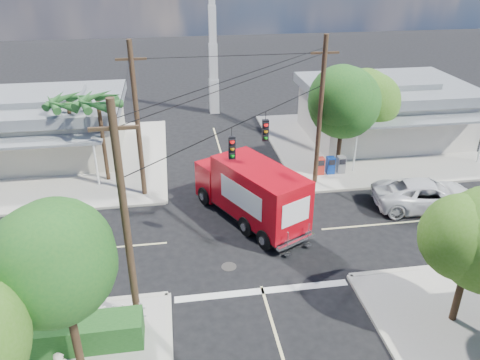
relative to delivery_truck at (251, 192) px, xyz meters
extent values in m
plane|color=black|center=(-0.52, -1.56, -1.68)|extent=(120.00, 120.00, 0.00)
cube|color=#A7A197|center=(10.48, 9.44, -1.61)|extent=(14.00, 14.00, 0.14)
cube|color=#B1AC9D|center=(3.48, 9.44, -1.61)|extent=(0.25, 14.00, 0.14)
cube|color=#B1AC9D|center=(10.48, 2.44, -1.61)|extent=(14.00, 0.25, 0.14)
cube|color=#A7A197|center=(-11.52, 9.44, -1.61)|extent=(14.00, 14.00, 0.14)
cube|color=#B1AC9D|center=(-4.52, 9.44, -1.61)|extent=(0.25, 14.00, 0.14)
cube|color=#B1AC9D|center=(-11.52, 2.44, -1.61)|extent=(14.00, 0.25, 0.14)
cube|color=beige|center=(-0.52, 8.44, -1.68)|extent=(0.12, 12.00, 0.01)
cube|color=beige|center=(9.48, -1.56, -1.68)|extent=(12.00, 0.12, 0.01)
cube|color=beige|center=(-10.52, -1.56, -1.68)|extent=(12.00, 0.12, 0.01)
cube|color=silver|center=(-0.52, -5.86, -1.68)|extent=(7.50, 0.40, 0.01)
cube|color=beige|center=(11.98, 10.44, 0.16)|extent=(11.00, 8.00, 3.40)
cube|color=gray|center=(11.98, 10.44, 2.21)|extent=(11.80, 8.80, 0.70)
cube|color=gray|center=(11.98, 10.44, 2.71)|extent=(6.05, 4.40, 0.50)
cube|color=gray|center=(11.98, 5.54, 1.36)|extent=(9.90, 1.80, 0.15)
cylinder|color=silver|center=(7.58, 4.74, -0.09)|extent=(0.12, 0.12, 2.90)
cube|color=beige|center=(-12.52, 10.94, 0.06)|extent=(10.00, 8.00, 3.20)
cube|color=gray|center=(-12.52, 10.94, 2.01)|extent=(10.80, 8.80, 0.70)
cube|color=gray|center=(-12.52, 10.94, 2.51)|extent=(5.50, 4.40, 0.50)
cube|color=gray|center=(-12.52, 6.04, 1.16)|extent=(9.00, 1.80, 0.15)
cylinder|color=silver|center=(-8.52, 5.24, -0.19)|extent=(0.12, 0.12, 2.70)
cube|color=silver|center=(-0.02, 18.44, -0.18)|extent=(0.80, 0.80, 3.00)
cube|color=silver|center=(-0.02, 18.44, 2.82)|extent=(0.70, 0.70, 3.00)
cube|color=silver|center=(-0.02, 18.44, 5.82)|extent=(0.60, 0.60, 3.00)
cylinder|color=#422D1C|center=(-7.52, -9.06, 0.32)|extent=(0.28, 0.28, 3.71)
sphere|color=#1A541B|center=(-7.52, -9.06, 2.64)|extent=(3.71, 3.71, 3.71)
sphere|color=#1A541B|center=(-7.92, -8.86, 2.87)|extent=(3.02, 3.02, 3.02)
sphere|color=#1A541B|center=(-7.17, -9.36, 2.52)|extent=(3.25, 3.25, 3.25)
cylinder|color=#422D1C|center=(6.68, 5.24, 0.51)|extent=(0.28, 0.28, 4.10)
sphere|color=#1A541B|center=(6.68, 5.24, 3.07)|extent=(4.10, 4.10, 4.10)
sphere|color=#1A541B|center=(6.28, 5.44, 3.32)|extent=(3.33, 3.33, 3.33)
sphere|color=#1A541B|center=(7.03, 4.94, 2.94)|extent=(3.58, 3.58, 3.58)
cylinder|color=#422D1C|center=(9.28, 7.44, 0.25)|extent=(0.28, 0.28, 3.58)
sphere|color=#376C15|center=(9.28, 7.44, 2.49)|extent=(3.58, 3.58, 3.58)
sphere|color=#376C15|center=(8.88, 7.64, 2.72)|extent=(2.91, 2.91, 2.91)
sphere|color=#376C15|center=(9.63, 7.14, 2.38)|extent=(3.14, 3.14, 3.14)
cylinder|color=#422D1C|center=(6.48, -8.76, 0.19)|extent=(0.28, 0.28, 3.46)
sphere|color=#376C15|center=(6.48, -8.76, 2.35)|extent=(3.46, 3.46, 3.46)
sphere|color=#376C15|center=(6.08, -8.56, 2.56)|extent=(2.81, 2.81, 2.81)
cylinder|color=#422D1C|center=(-8.02, 5.94, 0.96)|extent=(0.24, 0.24, 5.00)
cone|color=#245923|center=(-7.12, 5.94, 3.56)|extent=(0.50, 2.06, 0.98)
cone|color=#245923|center=(-7.46, 6.64, 3.56)|extent=(1.92, 1.68, 0.98)
cone|color=#245923|center=(-8.22, 6.81, 3.56)|extent=(2.12, 0.95, 0.98)
cone|color=#245923|center=(-8.83, 6.33, 3.56)|extent=(1.34, 2.07, 0.98)
cone|color=#245923|center=(-8.83, 5.55, 3.56)|extent=(1.34, 2.07, 0.98)
cone|color=#245923|center=(-8.22, 5.06, 3.56)|extent=(2.12, 0.95, 0.98)
cone|color=#245923|center=(-7.46, 5.23, 3.56)|extent=(1.92, 1.68, 0.98)
cylinder|color=#422D1C|center=(-10.02, 7.44, 0.76)|extent=(0.24, 0.24, 4.60)
cone|color=#245923|center=(-9.12, 7.44, 3.16)|extent=(0.50, 2.06, 0.98)
cone|color=#245923|center=(-9.46, 8.14, 3.16)|extent=(1.92, 1.68, 0.98)
cone|color=#245923|center=(-10.22, 8.31, 3.16)|extent=(2.12, 0.95, 0.98)
cone|color=#245923|center=(-10.83, 7.83, 3.16)|extent=(1.34, 2.07, 0.98)
cone|color=#245923|center=(-10.83, 7.05, 3.16)|extent=(1.34, 2.07, 0.98)
cone|color=#245923|center=(-10.22, 6.56, 3.16)|extent=(2.12, 0.95, 0.98)
cone|color=#245923|center=(-9.46, 6.73, 3.16)|extent=(1.92, 1.68, 0.98)
cylinder|color=#473321|center=(-5.72, -6.76, 2.82)|extent=(0.28, 0.28, 9.00)
cube|color=#473321|center=(-5.72, -6.76, 6.32)|extent=(1.60, 0.12, 0.12)
cylinder|color=#473321|center=(4.68, 3.64, 2.82)|extent=(0.28, 0.28, 9.00)
cube|color=#473321|center=(4.68, 3.64, 6.32)|extent=(1.60, 0.12, 0.12)
cylinder|color=#473321|center=(-5.72, 3.64, 2.82)|extent=(0.28, 0.28, 9.00)
cube|color=#473321|center=(-5.72, 3.64, 6.32)|extent=(1.60, 0.12, 0.12)
cylinder|color=black|center=(-0.52, -1.56, 4.52)|extent=(10.43, 10.43, 0.04)
cube|color=black|center=(-1.32, -2.36, 3.57)|extent=(0.30, 0.24, 1.05)
sphere|color=red|center=(-1.32, -2.50, 3.90)|extent=(0.20, 0.20, 0.20)
cube|color=black|center=(0.58, -0.46, 3.57)|extent=(0.30, 0.24, 1.05)
sphere|color=red|center=(0.58, -0.60, 3.90)|extent=(0.20, 0.20, 0.20)
cube|color=silver|center=(-8.32, -7.16, -1.19)|extent=(5.94, 0.05, 0.08)
cube|color=silver|center=(-8.32, -7.16, -0.79)|extent=(5.94, 0.05, 0.08)
cube|color=silver|center=(-5.52, -7.16, -1.04)|extent=(0.09, 0.06, 1.00)
cube|color=#174216|center=(-8.52, -7.96, -0.99)|extent=(6.20, 1.20, 1.10)
cube|color=red|center=(5.28, 4.64, -0.99)|extent=(0.50, 0.50, 1.10)
cube|color=navy|center=(5.98, 4.64, -0.99)|extent=(0.50, 0.50, 1.10)
cube|color=slate|center=(6.68, 4.64, -0.99)|extent=(0.50, 0.50, 1.10)
cube|color=black|center=(-0.07, 0.13, -1.16)|extent=(5.29, 7.56, 0.24)
cube|color=#BD0712|center=(-1.38, 2.70, -0.40)|extent=(2.75, 2.46, 2.08)
cube|color=black|center=(-1.68, 3.29, -0.03)|extent=(1.88, 1.11, 0.90)
cube|color=silver|center=(-1.77, 3.46, -1.07)|extent=(1.99, 1.09, 0.33)
cube|color=#BD0712|center=(0.32, -0.62, 0.26)|extent=(4.60, 5.96, 2.74)
cube|color=white|center=(1.39, -0.08, 0.40)|extent=(1.56, 3.04, 1.23)
cube|color=white|center=(-0.75, -1.17, 0.40)|extent=(1.56, 3.04, 1.23)
cube|color=white|center=(1.57, -3.08, 0.40)|extent=(1.52, 0.79, 1.23)
cube|color=silver|center=(1.63, -3.19, -1.16)|extent=(2.13, 1.24, 0.17)
cube|color=silver|center=(1.10, -3.60, -0.78)|extent=(0.40, 0.24, 0.95)
cube|color=silver|center=(2.28, -3.00, -0.78)|extent=(0.40, 0.24, 0.95)
cylinder|color=black|center=(-2.28, 2.08, -1.16)|extent=(0.74, 1.06, 1.04)
cylinder|color=black|center=(-0.35, 3.07, -1.16)|extent=(0.74, 1.06, 1.04)
cylinder|color=black|center=(0.21, -2.80, -1.16)|extent=(0.74, 1.06, 1.04)
cylinder|color=black|center=(2.15, -1.81, -1.16)|extent=(0.74, 1.06, 1.04)
imported|color=silver|center=(9.91, -0.29, -0.86)|extent=(6.21, 3.51, 1.64)
camera|label=1|loc=(-3.89, -21.28, 11.50)|focal=35.00mm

